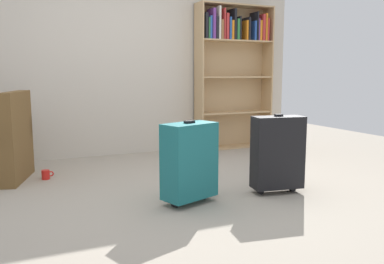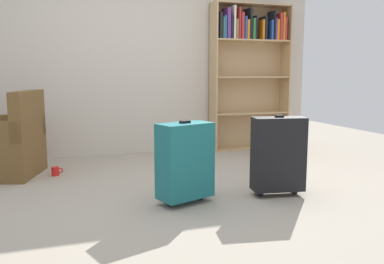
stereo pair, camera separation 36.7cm
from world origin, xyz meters
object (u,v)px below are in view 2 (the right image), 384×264
Objects in this scene: armchair at (6,146)px; suitcase_teal at (185,161)px; mug at (56,171)px; bookshelf at (249,62)px; suitcase_black at (278,154)px.

armchair is 2.11m from suitcase_teal.
mug is at bearing 128.47° from suitcase_teal.
bookshelf reaches higher than armchair.
mug is (-2.65, -0.82, -1.19)m from bookshelf.
armchair is at bearing 147.48° from suitcase_black.
mug is (0.48, -0.15, -0.27)m from armchair.
suitcase_black reaches higher than mug.
bookshelf is at bearing 12.06° from armchair.
bookshelf is at bearing 17.22° from mug.
bookshelf is 2.47m from suitcase_black.
armchair is 1.29× the size of suitcase_teal.
mug is 0.17× the size of suitcase_teal.
mug is 2.34m from suitcase_black.
mug is at bearing -162.78° from bookshelf.
armchair is at bearing 162.58° from mug.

